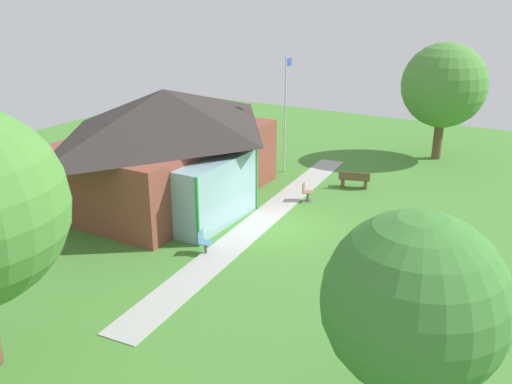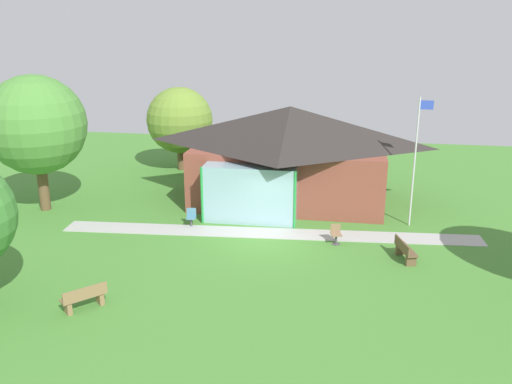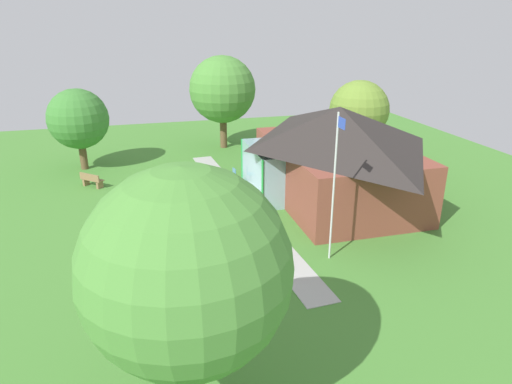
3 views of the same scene
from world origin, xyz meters
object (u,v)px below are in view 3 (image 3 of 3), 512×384
Objects in this scene: bench_mid_right at (228,255)px; tree_behind_pavilion_left at (359,111)px; tree_lawn_corner at (78,119)px; patio_chair_lawn_spare at (243,223)px; flagpole at (334,183)px; tree_west_hedge at (222,90)px; bench_front_left at (92,180)px; patio_chair_west at (232,176)px; tree_far_east at (187,270)px; pavilion at (334,152)px.

bench_mid_right is 0.29× the size of tree_behind_pavilion_left.
tree_behind_pavilion_left is at bearing 85.11° from tree_lawn_corner.
patio_chair_lawn_spare reaches higher than bench_mid_right.
flagpole is 18.23m from tree_west_hedge.
bench_mid_right is at bearing 24.07° from tree_lawn_corner.
tree_behind_pavilion_left reaches higher than bench_front_left.
patio_chair_lawn_spare is at bearing -139.91° from flagpole.
flagpole reaches higher than tree_lawn_corner.
tree_behind_pavilion_left is (-13.07, 12.17, 2.81)m from bench_mid_right.
patio_chair_lawn_spare is at bearing -46.69° from tree_behind_pavilion_left.
bench_mid_right is 3.06m from patio_chair_lawn_spare.
bench_front_left is 18.37m from tree_behind_pavilion_left.
bench_mid_right is (-0.60, -4.12, -2.91)m from flagpole.
patio_chair_west reaches higher than bench_mid_right.
flagpole is at bearing 135.30° from tree_far_east.
flagpole is at bearing -6.03° from bench_front_left.
tree_west_hedge is (-18.18, -0.79, 1.05)m from flagpole.
tree_west_hedge is at bearing 167.14° from tree_far_east.
pavilion is at bearing -34.88° from tree_behind_pavilion_left.
bench_front_left is 0.27× the size of tree_lawn_corner.
pavilion is 2.07× the size of tree_lawn_corner.
tree_far_east is (17.99, 3.55, 3.75)m from bench_front_left.
pavilion is at bearing 155.49° from flagpole.
tree_west_hedge reaches higher than pavilion.
patio_chair_west is (1.35, 8.09, 0.01)m from bench_front_left.
flagpole is at bearing 179.77° from patio_chair_west.
tree_far_east reaches higher than flagpole.
tree_behind_pavilion_left is at bearing 149.51° from flagpole.
patio_chair_west is at bearing 164.71° from tree_far_east.
pavilion is 9.20m from tree_behind_pavilion_left.
patio_chair_west is at bearing 33.55° from bench_front_left.
patio_chair_lawn_spare is at bearing -5.69° from bench_front_left.
flagpole is 18.64m from tree_lawn_corner.
tree_far_east is 1.25× the size of tree_lawn_corner.
patio_chair_lawn_spare reaches higher than bench_front_left.
tree_behind_pavilion_left reaches higher than patio_chair_lawn_spare.
flagpole is 9.17m from tree_far_east.
flagpole is (6.15, -2.80, 0.70)m from pavilion.
flagpole reaches higher than tree_behind_pavilion_left.
bench_mid_right is 0.24× the size of tree_far_east.
patio_chair_lawn_spare is 0.13× the size of tree_west_hedge.
patio_chair_lawn_spare is (6.75, -0.98, 0.00)m from patio_chair_west.
tree_west_hedge is (-12.04, -3.59, 1.74)m from pavilion.
pavilion reaches higher than bench_mid_right.
tree_west_hedge is at bearing 79.10° from bench_front_left.
pavilion is at bearing -79.41° from patio_chair_lawn_spare.
pavilion is 1.78× the size of flagpole.
tree_far_east is at bearing -12.86° from tree_west_hedge.
tree_behind_pavilion_left is at bearing 144.33° from tree_far_east.
pavilion is 2.03× the size of tree_behind_pavilion_left.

